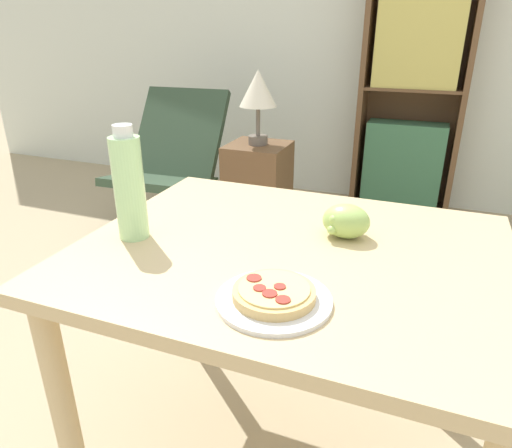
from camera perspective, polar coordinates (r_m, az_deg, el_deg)
The scene contains 9 objects.
wall_back at distance 3.57m, azimuth 18.83°, elevation 22.96°, with size 8.00×0.05×2.60m.
dining_table at distance 1.19m, azimuth 4.26°, elevation -7.88°, with size 1.05×0.84×0.76m.
pizza_on_plate at distance 0.92m, azimuth 1.96°, elevation -8.94°, with size 0.23×0.23×0.04m.
grape_bunch at distance 1.20m, azimuth 11.23°, elevation 0.37°, with size 0.12×0.10×0.09m.
drink_bottle at distance 1.19m, azimuth -15.58°, elevation 4.53°, with size 0.08×0.08×0.29m.
lounge_chair_near at distance 3.09m, azimuth -10.62°, elevation 4.65°, with size 0.63×0.79×0.88m.
bookshelf at distance 3.42m, azimuth 18.85°, elevation 14.46°, with size 0.69×0.30×1.74m.
side_table at distance 2.76m, azimuth 0.24°, elevation 3.47°, with size 0.34×0.34×0.64m.
table_lamp at distance 2.61m, azimuth 0.27°, elevation 16.19°, with size 0.21×0.21×0.41m.
Camera 1 is at (0.25, -0.94, 1.27)m, focal length 32.00 mm.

